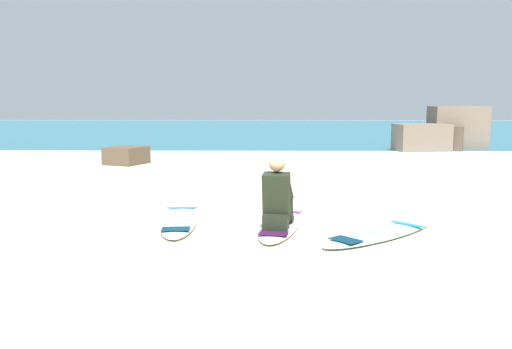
# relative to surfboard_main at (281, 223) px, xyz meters

# --- Properties ---
(ground_plane) EXTENTS (80.00, 80.00, 0.00)m
(ground_plane) POSITION_rel_surfboard_main_xyz_m (-0.72, 0.22, -0.04)
(ground_plane) COLOR beige
(sea) EXTENTS (80.00, 28.00, 0.10)m
(sea) POSITION_rel_surfboard_main_xyz_m (-0.72, 23.20, 0.01)
(sea) COLOR teal
(sea) RESTS_ON ground
(breaking_foam) EXTENTS (80.00, 0.90, 0.11)m
(breaking_foam) POSITION_rel_surfboard_main_xyz_m (-0.72, 9.50, 0.02)
(breaking_foam) COLOR white
(breaking_foam) RESTS_ON ground
(surfboard_main) EXTENTS (0.87, 2.29, 0.08)m
(surfboard_main) POSITION_rel_surfboard_main_xyz_m (0.00, 0.00, 0.00)
(surfboard_main) COLOR silver
(surfboard_main) RESTS_ON ground
(surfer_seated) EXTENTS (0.45, 0.75, 0.95)m
(surfer_seated) POSITION_rel_surfboard_main_xyz_m (-0.06, -0.36, 0.40)
(surfer_seated) COLOR black
(surfer_seated) RESTS_ON surfboard_main
(surfboard_spare_near) EXTENTS (0.74, 2.35, 0.08)m
(surfboard_spare_near) POSITION_rel_surfboard_main_xyz_m (-1.44, 0.24, -0.00)
(surfboard_spare_near) COLOR silver
(surfboard_spare_near) RESTS_ON ground
(surfboard_spare_far) EXTENTS (1.91, 1.79, 0.08)m
(surfboard_spare_far) POSITION_rel_surfboard_main_xyz_m (1.24, -0.55, 0.00)
(surfboard_spare_far) COLOR #9ED1E5
(surfboard_spare_far) RESTS_ON ground
(rock_outcrop_distant) EXTENTS (3.23, 2.69, 1.54)m
(rock_outcrop_distant) POSITION_rel_surfboard_main_xyz_m (5.73, 10.75, 0.55)
(rock_outcrop_distant) COLOR brown
(rock_outcrop_distant) RESTS_ON ground
(shoreline_rock) EXTENTS (1.20, 1.26, 0.47)m
(shoreline_rock) POSITION_rel_surfboard_main_xyz_m (-4.00, 7.18, 0.20)
(shoreline_rock) COLOR brown
(shoreline_rock) RESTS_ON ground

